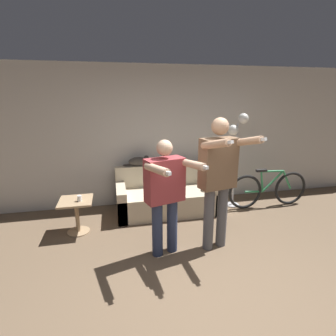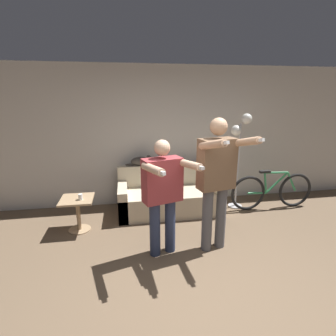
{
  "view_description": "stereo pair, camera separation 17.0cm",
  "coord_description": "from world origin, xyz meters",
  "px_view_note": "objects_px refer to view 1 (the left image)",
  "views": [
    {
      "loc": [
        -0.94,
        -2.11,
        2.05
      ],
      "look_at": [
        -0.14,
        1.58,
        1.01
      ],
      "focal_mm": 28.0,
      "sensor_mm": 36.0,
      "label": 1
    },
    {
      "loc": [
        -0.77,
        -2.14,
        2.05
      ],
      "look_at": [
        -0.14,
        1.58,
        1.01
      ],
      "focal_mm": 28.0,
      "sensor_mm": 36.0,
      "label": 2
    }
  ],
  "objects_px": {
    "cat": "(139,161)",
    "cup": "(80,198)",
    "person_right": "(218,175)",
    "floor_lamp": "(237,136)",
    "couch": "(168,197)",
    "person_left": "(165,190)",
    "side_table": "(76,209)",
    "bicycle": "(268,189)"
  },
  "relations": [
    {
      "from": "couch",
      "to": "side_table",
      "type": "bearing_deg",
      "value": -162.46
    },
    {
      "from": "cat",
      "to": "bicycle",
      "type": "relative_size",
      "value": 0.3
    },
    {
      "from": "cat",
      "to": "cup",
      "type": "height_order",
      "value": "cat"
    },
    {
      "from": "person_left",
      "to": "cup",
      "type": "distance_m",
      "value": 1.43
    },
    {
      "from": "cup",
      "to": "side_table",
      "type": "bearing_deg",
      "value": 140.84
    },
    {
      "from": "person_left",
      "to": "floor_lamp",
      "type": "relative_size",
      "value": 0.88
    },
    {
      "from": "couch",
      "to": "cat",
      "type": "bearing_deg",
      "value": 147.61
    },
    {
      "from": "floor_lamp",
      "to": "cup",
      "type": "distance_m",
      "value": 2.89
    },
    {
      "from": "cat",
      "to": "couch",
      "type": "bearing_deg",
      "value": -32.39
    },
    {
      "from": "side_table",
      "to": "person_right",
      "type": "bearing_deg",
      "value": -23.65
    },
    {
      "from": "person_left",
      "to": "floor_lamp",
      "type": "distance_m",
      "value": 2.11
    },
    {
      "from": "side_table",
      "to": "cup",
      "type": "bearing_deg",
      "value": -39.16
    },
    {
      "from": "person_right",
      "to": "cat",
      "type": "xyz_separation_m",
      "value": [
        -0.87,
        1.62,
        -0.16
      ]
    },
    {
      "from": "couch",
      "to": "person_left",
      "type": "relative_size",
      "value": 1.19
    },
    {
      "from": "person_left",
      "to": "side_table",
      "type": "xyz_separation_m",
      "value": [
        -1.21,
        0.84,
        -0.51
      ]
    },
    {
      "from": "cup",
      "to": "person_right",
      "type": "bearing_deg",
      "value": -23.0
    },
    {
      "from": "person_left",
      "to": "bicycle",
      "type": "distance_m",
      "value": 2.54
    },
    {
      "from": "person_left",
      "to": "bicycle",
      "type": "bearing_deg",
      "value": 10.34
    },
    {
      "from": "person_right",
      "to": "floor_lamp",
      "type": "xyz_separation_m",
      "value": [
        0.89,
        1.3,
        0.3
      ]
    },
    {
      "from": "cat",
      "to": "floor_lamp",
      "type": "bearing_deg",
      "value": -10.5
    },
    {
      "from": "cat",
      "to": "bicycle",
      "type": "xyz_separation_m",
      "value": [
        2.37,
        -0.51,
        -0.55
      ]
    },
    {
      "from": "cat",
      "to": "bicycle",
      "type": "height_order",
      "value": "cat"
    },
    {
      "from": "person_left",
      "to": "person_right",
      "type": "xyz_separation_m",
      "value": [
        0.7,
        0.0,
        0.16
      ]
    },
    {
      "from": "couch",
      "to": "side_table",
      "type": "xyz_separation_m",
      "value": [
        -1.52,
        -0.48,
        0.12
      ]
    },
    {
      "from": "cat",
      "to": "cup",
      "type": "relative_size",
      "value": 5.54
    },
    {
      "from": "cup",
      "to": "bicycle",
      "type": "distance_m",
      "value": 3.38
    },
    {
      "from": "person_left",
      "to": "side_table",
      "type": "relative_size",
      "value": 2.89
    },
    {
      "from": "couch",
      "to": "floor_lamp",
      "type": "relative_size",
      "value": 1.05
    },
    {
      "from": "cat",
      "to": "cup",
      "type": "bearing_deg",
      "value": -139.56
    },
    {
      "from": "floor_lamp",
      "to": "side_table",
      "type": "distance_m",
      "value": 3.0
    },
    {
      "from": "person_right",
      "to": "floor_lamp",
      "type": "relative_size",
      "value": 1.02
    },
    {
      "from": "person_right",
      "to": "cup",
      "type": "xyz_separation_m",
      "value": [
        -1.85,
        0.79,
        -0.48
      ]
    },
    {
      "from": "person_left",
      "to": "cat",
      "type": "xyz_separation_m",
      "value": [
        -0.16,
        1.62,
        -0.01
      ]
    },
    {
      "from": "couch",
      "to": "side_table",
      "type": "distance_m",
      "value": 1.6
    },
    {
      "from": "person_right",
      "to": "cup",
      "type": "distance_m",
      "value": 2.07
    },
    {
      "from": "person_right",
      "to": "cat",
      "type": "distance_m",
      "value": 1.85
    },
    {
      "from": "side_table",
      "to": "cup",
      "type": "distance_m",
      "value": 0.21
    },
    {
      "from": "person_right",
      "to": "side_table",
      "type": "height_order",
      "value": "person_right"
    },
    {
      "from": "couch",
      "to": "person_left",
      "type": "height_order",
      "value": "person_left"
    },
    {
      "from": "couch",
      "to": "cup",
      "type": "height_order",
      "value": "couch"
    },
    {
      "from": "floor_lamp",
      "to": "side_table",
      "type": "height_order",
      "value": "floor_lamp"
    },
    {
      "from": "couch",
      "to": "cup",
      "type": "xyz_separation_m",
      "value": [
        -1.46,
        -0.54,
        0.31
      ]
    }
  ]
}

